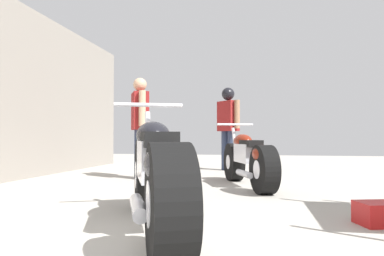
{
  "coord_description": "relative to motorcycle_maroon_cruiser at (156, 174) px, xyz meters",
  "views": [
    {
      "loc": [
        0.8,
        -0.36,
        0.67
      ],
      "look_at": [
        0.01,
        3.84,
        0.79
      ],
      "focal_mm": 33.07,
      "sensor_mm": 36.0,
      "label": 1
    }
  ],
  "objects": [
    {
      "name": "mechanic_with_helmet",
      "position": [
        0.12,
        4.84,
        0.61
      ],
      "size": [
        0.55,
        0.55,
        1.71
      ],
      "color": "#2D3851",
      "rests_on": "ground_plane"
    },
    {
      "name": "motorcycle_black_naked",
      "position": [
        0.59,
        2.43,
        -0.04
      ],
      "size": [
        0.88,
        1.86,
        0.89
      ],
      "color": "black",
      "rests_on": "ground_plane"
    },
    {
      "name": "motorcycle_maroon_cruiser",
      "position": [
        0.0,
        0.0,
        0.0
      ],
      "size": [
        1.04,
        2.05,
        0.99
      ],
      "color": "black",
      "rests_on": "ground_plane"
    },
    {
      "name": "mechanic_in_blue",
      "position": [
        -1.19,
        3.09,
        0.53
      ],
      "size": [
        0.41,
        0.64,
        1.66
      ],
      "color": "#2D3851",
      "rests_on": "ground_plane"
    },
    {
      "name": "ground_plane",
      "position": [
        -0.07,
        1.86,
        -0.41
      ],
      "size": [
        19.01,
        19.01,
        0.0
      ],
      "primitive_type": "plane",
      "color": "#A8A399"
    }
  ]
}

